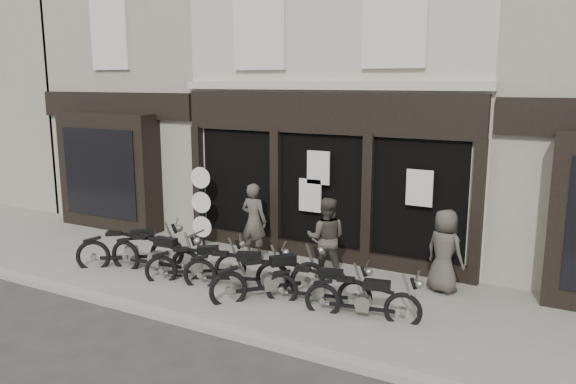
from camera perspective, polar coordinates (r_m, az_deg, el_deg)
The scene contains 17 objects.
ground_plane at distance 10.77m, azimuth -3.69°, elevation -11.45°, with size 90.00×90.00×0.00m, color #2D2B28.
pavement at distance 11.46m, azimuth -1.23°, elevation -9.68°, with size 30.00×4.20×0.12m, color slate.
kerb at distance 9.80m, azimuth -7.75°, elevation -13.48°, with size 30.00×0.25×0.13m, color gray.
central_building at distance 15.28m, azimuth 8.45°, elevation 10.83°, with size 7.30×6.22×8.34m.
neighbour_left at distance 18.47m, azimuth -10.72°, elevation 10.67°, with size 5.60×6.73×8.34m.
filler_left at distance 24.53m, azimuth -25.64°, elevation 9.99°, with size 11.00×6.00×8.20m, color gray.
motorcycle_0 at distance 12.93m, azimuth -15.58°, elevation -5.86°, with size 2.01×1.62×1.12m.
motorcycle_1 at distance 12.36m, azimuth -13.22°, elevation -6.54°, with size 2.33×0.64×1.11m.
motorcycle_2 at distance 11.80m, azimuth -9.20°, elevation -7.46°, with size 1.81×1.41×0.99m.
motorcycle_3 at distance 11.26m, azimuth -5.15°, elevation -8.21°, with size 2.03×1.09×1.03m.
motorcycle_4 at distance 10.72m, azimuth -1.80°, elevation -9.02°, with size 1.71×1.90×1.10m.
motorcycle_5 at distance 10.46m, azimuth 3.16°, elevation -9.88°, with size 1.98×0.75×0.96m.
motorcycle_6 at distance 9.95m, azimuth 7.67°, elevation -11.03°, with size 2.05×0.66×0.99m.
man_left at distance 12.91m, azimuth -3.48°, elevation -2.94°, with size 0.64×0.42×1.75m, color #463F39.
man_centre at distance 11.62m, azimuth 3.90°, elevation -4.69°, with size 0.83×0.64×1.70m, color #403A34.
man_right at distance 11.24m, azimuth 15.62°, elevation -5.80°, with size 0.80×0.52×1.64m, color #403B35.
advert_sign_post at distance 13.95m, azimuth -8.72°, elevation -1.72°, with size 0.53×0.34×2.17m.
Camera 1 is at (5.40, -8.35, 4.13)m, focal length 35.00 mm.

